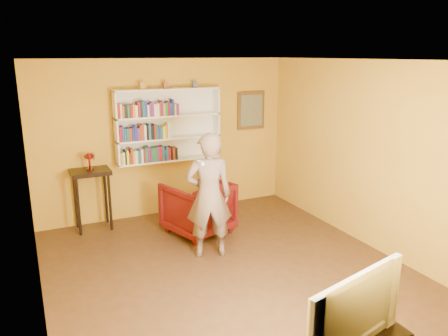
{
  "coord_description": "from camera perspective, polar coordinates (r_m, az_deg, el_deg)",
  "views": [
    {
      "loc": [
        -2.27,
        -4.68,
        2.77
      ],
      "look_at": [
        0.29,
        0.75,
        1.2
      ],
      "focal_mm": 35.0,
      "sensor_mm": 36.0,
      "label": 1
    }
  ],
  "objects": [
    {
      "name": "books_row_middle",
      "position": [
        7.33,
        -10.35,
        4.58
      ],
      "size": [
        0.85,
        0.19,
        0.27
      ],
      "color": "maroon",
      "rests_on": "bookshelf"
    },
    {
      "name": "console_table",
      "position": [
        7.26,
        -16.98,
        -1.55
      ],
      "size": [
        0.61,
        0.46,
        0.99
      ],
      "color": "black",
      "rests_on": "ground"
    },
    {
      "name": "room_shell",
      "position": [
        5.49,
        0.61,
        -3.95
      ],
      "size": [
        5.3,
        5.8,
        2.88
      ],
      "color": "#422915",
      "rests_on": "ground"
    },
    {
      "name": "game_remote",
      "position": [
        5.44,
        -3.08,
        0.7
      ],
      "size": [
        0.04,
        0.15,
        0.04
      ],
      "primitive_type": "cube",
      "color": "white",
      "rests_on": "person"
    },
    {
      "name": "bookshelf",
      "position": [
        7.54,
        -7.41,
        5.6
      ],
      "size": [
        1.8,
        0.29,
        1.23
      ],
      "color": "white",
      "rests_on": "room_shell"
    },
    {
      "name": "ornament_left",
      "position": [
        7.29,
        -10.63,
        10.53
      ],
      "size": [
        0.08,
        0.08,
        0.11
      ],
      "primitive_type": "cube",
      "color": "#B88234",
      "rests_on": "bookshelf"
    },
    {
      "name": "framed_painting",
      "position": [
        8.21,
        3.55,
        7.53
      ],
      "size": [
        0.55,
        0.05,
        0.7
      ],
      "color": "#573818",
      "rests_on": "room_shell"
    },
    {
      "name": "armchair",
      "position": [
        6.93,
        -3.43,
        -5.15
      ],
      "size": [
        1.14,
        1.16,
        0.84
      ],
      "primitive_type": "imported",
      "rotation": [
        0.0,
        0.0,
        3.46
      ],
      "color": "#470507",
      "rests_on": "ground"
    },
    {
      "name": "television",
      "position": [
        3.85,
        15.42,
        -16.99
      ],
      "size": [
        1.16,
        0.43,
        0.67
      ],
      "primitive_type": "imported",
      "rotation": [
        0.0,
        0.0,
        0.25
      ],
      "color": "black",
      "rests_on": "tv_cabinet"
    },
    {
      "name": "ruby_lustre",
      "position": [
        7.17,
        -17.2,
        1.28
      ],
      "size": [
        0.17,
        0.17,
        0.27
      ],
      "color": "maroon",
      "rests_on": "console_table"
    },
    {
      "name": "ornament_centre",
      "position": [
        7.4,
        -7.67,
        10.67
      ],
      "size": [
        0.08,
        0.08,
        0.11
      ],
      "primitive_type": "cube",
      "color": "#964732",
      "rests_on": "bookshelf"
    },
    {
      "name": "books_row_lower",
      "position": [
        7.42,
        -9.81,
        1.71
      ],
      "size": [
        0.97,
        0.19,
        0.26
      ],
      "color": "gold",
      "rests_on": "bookshelf"
    },
    {
      "name": "books_row_upper",
      "position": [
        7.3,
        -9.84,
        7.53
      ],
      "size": [
        1.01,
        0.19,
        0.27
      ],
      "color": "maroon",
      "rests_on": "bookshelf"
    },
    {
      "name": "person",
      "position": [
        6.01,
        -1.99,
        -3.63
      ],
      "size": [
        0.73,
        0.57,
        1.76
      ],
      "primitive_type": "imported",
      "rotation": [
        0.0,
        0.0,
        2.88
      ],
      "color": "#745F55",
      "rests_on": "ground"
    },
    {
      "name": "ornament_right",
      "position": [
        7.57,
        -3.85,
        10.84
      ],
      "size": [
        0.07,
        0.07,
        0.1
      ],
      "primitive_type": "cube",
      "color": "#465A74",
      "rests_on": "bookshelf"
    }
  ]
}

